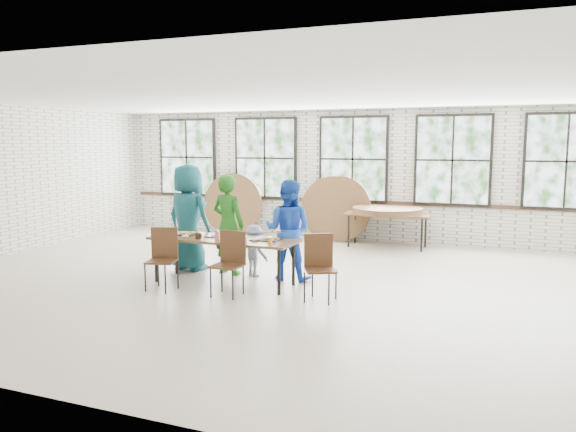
% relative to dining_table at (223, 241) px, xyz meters
% --- Properties ---
extents(room, '(12.00, 12.00, 12.00)m').
position_rel_dining_table_xyz_m(room, '(0.83, 4.74, 1.14)').
color(room, beige).
rests_on(room, ground).
extents(dining_table, '(2.41, 0.84, 0.74)m').
position_rel_dining_table_xyz_m(dining_table, '(0.00, 0.00, 0.00)').
color(dining_table, brown).
rests_on(dining_table, ground).
extents(chair_near_left, '(0.52, 0.51, 0.95)m').
position_rel_dining_table_xyz_m(chair_near_left, '(-0.72, -0.62, -0.13)').
color(chair_near_left, '#4A2D18').
rests_on(chair_near_left, ground).
extents(chair_near_right, '(0.43, 0.42, 0.95)m').
position_rel_dining_table_xyz_m(chair_near_right, '(0.40, -0.54, -0.13)').
color(chair_near_right, '#4A2D18').
rests_on(chair_near_right, ground).
extents(chair_spare, '(0.56, 0.55, 0.95)m').
position_rel_dining_table_xyz_m(chair_spare, '(1.71, -0.30, -0.13)').
color(chair_spare, '#4A2D18').
rests_on(chair_spare, ground).
extents(adult_teal, '(1.02, 0.78, 1.88)m').
position_rel_dining_table_xyz_m(adult_teal, '(-1.04, 0.65, 0.25)').
color(adult_teal, '#185B5D').
rests_on(adult_teal, ground).
extents(adult_green, '(0.69, 0.52, 1.71)m').
position_rel_dining_table_xyz_m(adult_green, '(-0.25, 0.65, 0.17)').
color(adult_green, '#23691C').
rests_on(adult_green, ground).
extents(toddler, '(0.65, 0.50, 0.88)m').
position_rel_dining_table_xyz_m(toddler, '(0.24, 0.65, -0.25)').
color(toddler, '#152344').
rests_on(toddler, ground).
extents(adult_blue, '(0.82, 0.65, 1.65)m').
position_rel_dining_table_xyz_m(adult_blue, '(0.85, 0.65, 0.14)').
color(adult_blue, blue).
rests_on(adult_blue, ground).
extents(storage_table, '(1.85, 0.88, 0.74)m').
position_rel_dining_table_xyz_m(storage_table, '(1.77, 4.11, -0.00)').
color(storage_table, brown).
rests_on(storage_table, ground).
extents(tabletop_clutter, '(1.94, 0.62, 0.11)m').
position_rel_dining_table_xyz_m(tabletop_clutter, '(0.08, -0.04, 0.08)').
color(tabletop_clutter, black).
rests_on(tabletop_clutter, dining_table).
extents(round_tops_stacked, '(1.50, 1.50, 0.13)m').
position_rel_dining_table_xyz_m(round_tops_stacked, '(1.77, 4.11, 0.12)').
color(round_tops_stacked, brown).
rests_on(round_tops_stacked, storage_table).
extents(round_tops_leaning, '(4.31, 0.39, 1.49)m').
position_rel_dining_table_xyz_m(round_tops_leaning, '(-0.83, 4.47, 0.05)').
color(round_tops_leaning, brown).
rests_on(round_tops_leaning, ground).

